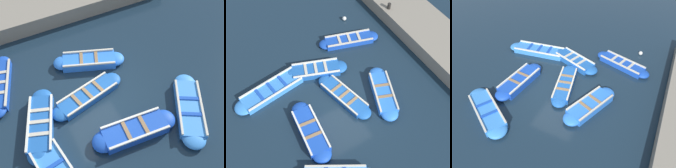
{
  "view_description": "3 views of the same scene",
  "coord_description": "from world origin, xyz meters",
  "views": [
    {
      "loc": [
        -5.74,
        2.27,
        8.81
      ],
      "look_at": [
        0.31,
        -0.86,
        0.25
      ],
      "focal_mm": 42.0,
      "sensor_mm": 36.0,
      "label": 1
    },
    {
      "loc": [
        -4.31,
        -6.92,
        12.69
      ],
      "look_at": [
        0.41,
        1.0,
        0.22
      ],
      "focal_mm": 50.0,
      "sensor_mm": 36.0,
      "label": 2
    },
    {
      "loc": [
        4.06,
        -7.4,
        7.87
      ],
      "look_at": [
        0.33,
        0.07,
        0.34
      ],
      "focal_mm": 35.0,
      "sensor_mm": 36.0,
      "label": 3
    }
  ],
  "objects": [
    {
      "name": "boat_end_of_row",
      "position": [
        -1.98,
        -0.62,
        0.2
      ],
      "size": [
        1.16,
        3.37,
        0.46
      ],
      "color": "#1947B7",
      "rests_on": "ground"
    },
    {
      "name": "quay_wall",
      "position": [
        6.51,
        0.0,
        0.4
      ],
      "size": [
        2.73,
        13.48,
        0.81
      ],
      "color": "gray",
      "rests_on": "ground"
    },
    {
      "name": "boat_centre",
      "position": [
        -2.11,
        -3.03,
        0.16
      ],
      "size": [
        3.46,
        2.52,
        0.38
      ],
      "color": "#3884E0",
      "rests_on": "ground"
    },
    {
      "name": "boat_tucked",
      "position": [
        -0.1,
        2.38,
        0.17
      ],
      "size": [
        3.37,
        1.91,
        0.4
      ],
      "color": "#1E59AD",
      "rests_on": "ground"
    },
    {
      "name": "boat_alongside",
      "position": [
        2.51,
        3.34,
        0.16
      ],
      "size": [
        3.45,
        1.69,
        0.37
      ],
      "color": "#1947B7",
      "rests_on": "ground"
    },
    {
      "name": "ground_plane",
      "position": [
        0.0,
        0.0,
        0.0
      ],
      "size": [
        120.0,
        120.0,
        0.0
      ],
      "primitive_type": "plane",
      "color": "#162838"
    },
    {
      "name": "boat_inner_gap",
      "position": [
        0.3,
        0.25,
        0.15
      ],
      "size": [
        1.52,
        3.41,
        0.36
      ],
      "color": "#1E59AD",
      "rests_on": "ground"
    },
    {
      "name": "boat_outer_left",
      "position": [
        2.04,
        -0.58,
        0.18
      ],
      "size": [
        1.93,
        3.3,
        0.43
      ],
      "color": "blue",
      "rests_on": "ground"
    }
  ]
}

